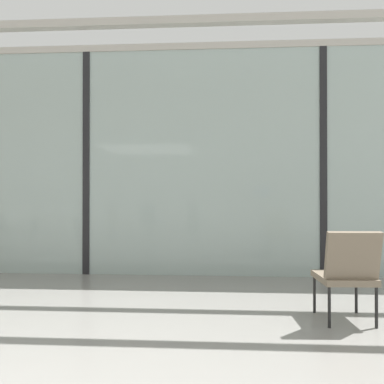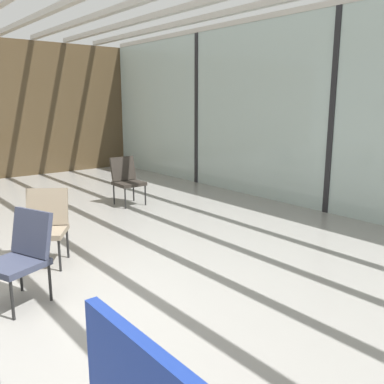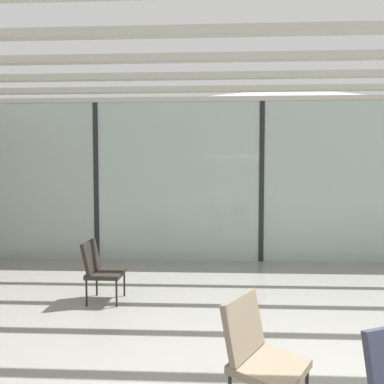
{
  "view_description": "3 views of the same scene",
  "coord_description": "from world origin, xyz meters",
  "views": [
    {
      "loc": [
        1.92,
        -0.21,
        1.2
      ],
      "look_at": [
        1.43,
        7.91,
        1.25
      ],
      "focal_mm": 34.13,
      "sensor_mm": 36.0,
      "label": 1
    },
    {
      "loc": [
        3.96,
        -1.02,
        1.88
      ],
      "look_at": [
        -0.67,
        2.73,
        0.58
      ],
      "focal_mm": 39.0,
      "sensor_mm": 36.0,
      "label": 2
    },
    {
      "loc": [
        -1.15,
        -1.86,
        1.8
      ],
      "look_at": [
        -1.43,
        4.61,
        1.49
      ],
      "focal_mm": 31.25,
      "sensor_mm": 36.0,
      "label": 3
    }
  ],
  "objects": [
    {
      "name": "ground_plane",
      "position": [
        0.0,
        0.0,
        0.0
      ],
      "size": [
        60.0,
        60.0,
        0.0
      ],
      "primitive_type": "plane",
      "color": "gray"
    },
    {
      "name": "glass_curtain_wall",
      "position": [
        0.0,
        5.2,
        1.67
      ],
      "size": [
        14.0,
        0.08,
        3.35
      ],
      "primitive_type": "cube",
      "color": "#A3B7B2",
      "rests_on": "ground"
    },
    {
      "name": "window_mullion_0",
      "position": [
        -3.5,
        5.2,
        1.67
      ],
      "size": [
        0.1,
        0.12,
        3.35
      ],
      "primitive_type": "cube",
      "color": "black",
      "rests_on": "ground"
    },
    {
      "name": "window_mullion_1",
      "position": [
        0.0,
        5.2,
        1.67
      ],
      "size": [
        0.1,
        0.12,
        3.35
      ],
      "primitive_type": "cube",
      "color": "black",
      "rests_on": "ground"
    },
    {
      "name": "lounge_chair_0",
      "position": [
        0.08,
        0.07,
        0.49
      ],
      "size": [
        0.64,
        0.66,
        0.87
      ],
      "rotation": [
        0.0,
        0.0,
        0.37
      ],
      "color": "#33384C",
      "rests_on": "ground"
    },
    {
      "name": "lounge_chair_2",
      "position": [
        -0.76,
        0.6,
        0.49
      ],
      "size": [
        0.7,
        0.69,
        0.87
      ],
      "rotation": [
        0.0,
        0.0,
        0.97
      ],
      "color": "#7F705B",
      "rests_on": "ground"
    },
    {
      "name": "lounge_chair_3",
      "position": [
        -2.68,
        2.81,
        0.49
      ],
      "size": [
        0.53,
        0.49,
        0.87
      ],
      "rotation": [
        0.0,
        0.0,
        1.56
      ],
      "color": "#28231E",
      "rests_on": "ground"
    }
  ]
}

